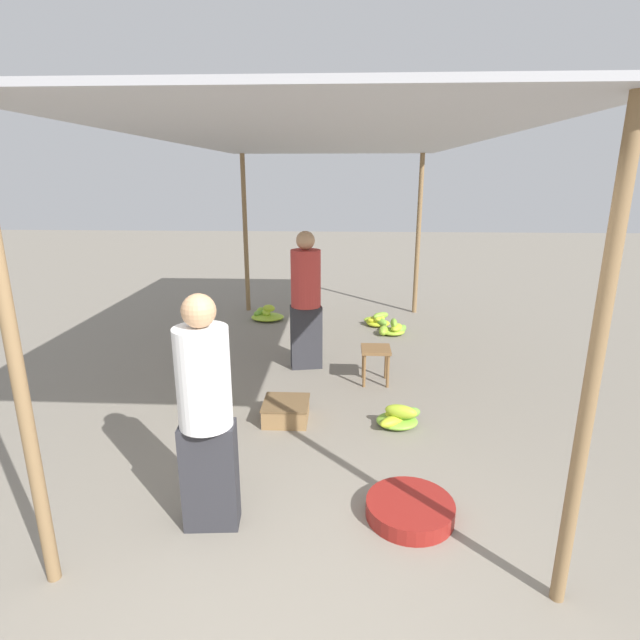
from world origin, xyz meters
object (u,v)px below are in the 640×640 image
vendor_foreground (206,412)px  shopper_walking_mid (306,299)px  banana_pile_right_2 (377,320)px  crate_near (286,411)px  banana_pile_right_1 (398,418)px  banana_pile_right_0 (393,329)px  stool (376,355)px  basin_black (410,509)px  banana_pile_left_0 (209,399)px  banana_pile_left_1 (266,315)px

vendor_foreground → shopper_walking_mid: bearing=82.0°
vendor_foreground → banana_pile_right_2: 5.19m
crate_near → banana_pile_right_1: bearing=-4.0°
banana_pile_right_0 → crate_near: (-1.32, -2.88, 0.02)m
banana_pile_right_0 → banana_pile_right_2: 0.51m
shopper_walking_mid → stool: bearing=-28.5°
basin_black → banana_pile_right_0: banana_pile_right_0 is taller
crate_near → banana_pile_right_2: bearing=71.6°
banana_pile_left_0 → banana_pile_right_1: bearing=-10.2°
vendor_foreground → banana_pile_right_0: size_ratio=3.38×
basin_black → banana_pile_right_2: 4.78m
banana_pile_left_0 → shopper_walking_mid: size_ratio=0.24×
banana_pile_right_2 → shopper_walking_mid: size_ratio=0.30×
shopper_walking_mid → banana_pile_left_1: bearing=111.6°
banana_pile_right_2 → basin_black: bearing=-90.6°
banana_pile_right_0 → banana_pile_right_1: 2.97m
banana_pile_left_1 → crate_near: banana_pile_left_1 is taller
banana_pile_right_0 → shopper_walking_mid: (-1.23, -1.41, 0.82)m
banana_pile_right_2 → crate_near: banana_pile_right_2 is taller
banana_pile_left_0 → banana_pile_right_2: banana_pile_right_2 is taller
vendor_foreground → crate_near: bearing=77.9°
banana_pile_right_2 → banana_pile_left_0: bearing=-122.7°
banana_pile_left_1 → crate_near: (0.76, -3.62, 0.02)m
vendor_foreground → banana_pile_left_0: 2.07m
crate_near → basin_black: bearing=-53.3°
banana_pile_left_0 → banana_pile_right_2: bearing=57.3°
basin_black → banana_pile_left_1: 5.36m
banana_pile_right_0 → banana_pile_right_1: size_ratio=1.08×
crate_near → shopper_walking_mid: 1.68m
banana_pile_right_0 → banana_pile_right_2: size_ratio=0.94×
stool → banana_pile_right_2: size_ratio=0.83×
banana_pile_left_0 → banana_pile_right_2: size_ratio=0.80×
banana_pile_right_2 → crate_near: (-1.11, -3.35, 0.01)m
banana_pile_left_0 → stool: bearing=22.0°
vendor_foreground → banana_pile_left_1: (-0.42, 5.19, -0.79)m
banana_pile_left_1 → banana_pile_right_0: (2.08, -0.73, 0.00)m
banana_pile_left_1 → shopper_walking_mid: (0.85, -2.15, 0.82)m
basin_black → banana_pile_right_2: size_ratio=1.21×
banana_pile_left_0 → shopper_walking_mid: bearing=51.4°
banana_pile_right_1 → banana_pile_left_1: bearing=116.9°
stool → basin_black: size_ratio=0.69×
vendor_foreground → stool: bearing=63.5°
vendor_foreground → shopper_walking_mid: shopper_walking_mid is taller
banana_pile_right_2 → shopper_walking_mid: (-1.02, -1.88, 0.81)m
crate_near → banana_pile_right_0: bearing=65.3°
basin_black → shopper_walking_mid: bearing=108.5°
basin_black → banana_pile_right_2: bearing=89.4°
banana_pile_right_0 → banana_pile_left_0: bearing=-130.0°
vendor_foreground → banana_pile_left_0: vendor_foreground is taller
banana_pile_right_2 → crate_near: 3.53m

